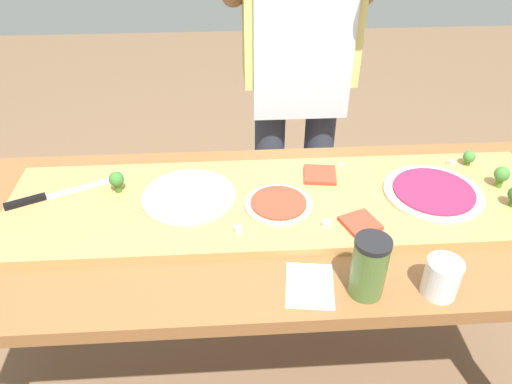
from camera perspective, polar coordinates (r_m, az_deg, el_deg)
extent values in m
plane|color=brown|center=(1.94, 1.17, -20.94)|extent=(8.00, 8.00, 0.00)
cube|color=brown|center=(1.99, -24.34, -7.26)|extent=(0.07, 0.07, 0.73)
cube|color=brown|center=(2.07, 24.30, -5.26)|extent=(0.07, 0.07, 0.73)
cube|color=brown|center=(1.37, 1.55, -3.62)|extent=(1.79, 0.72, 0.04)
cube|color=tan|center=(1.39, 2.88, -1.27)|extent=(1.54, 0.42, 0.03)
cube|color=#B7BABF|center=(1.51, -19.71, 0.40)|extent=(0.18, 0.10, 0.00)
cube|color=black|center=(1.50, -25.20, -1.01)|extent=(0.11, 0.06, 0.02)
cylinder|color=beige|center=(1.40, -7.78, -0.53)|extent=(0.27, 0.27, 0.01)
cylinder|color=beige|center=(1.39, -7.80, -0.26)|extent=(0.22, 0.22, 0.01)
cylinder|color=beige|center=(1.49, 19.86, -0.11)|extent=(0.28, 0.28, 0.01)
cylinder|color=#9E234C|center=(1.48, 19.92, 0.14)|extent=(0.23, 0.23, 0.01)
cylinder|color=beige|center=(1.36, 2.62, -1.50)|extent=(0.19, 0.19, 0.01)
cylinder|color=#BC3D28|center=(1.35, 2.63, -1.23)|extent=(0.15, 0.15, 0.01)
cube|color=#BC3D28|center=(1.32, 11.99, -3.56)|extent=(0.11, 0.11, 0.01)
cube|color=#BC3D28|center=(1.49, 7.43, 2.00)|extent=(0.11, 0.11, 0.01)
cylinder|color=#3F7220|center=(1.46, -15.70, 0.53)|extent=(0.02, 0.02, 0.03)
sphere|color=#38752D|center=(1.45, -15.89, 1.45)|extent=(0.04, 0.04, 0.04)
cylinder|color=#487A23|center=(1.66, 23.32, 3.16)|extent=(0.02, 0.02, 0.02)
sphere|color=#427F33|center=(1.65, 23.49, 3.78)|extent=(0.04, 0.04, 0.04)
cylinder|color=#487A23|center=(1.59, 26.35, 1.01)|extent=(0.02, 0.02, 0.03)
sphere|color=#427F33|center=(1.58, 26.63, 1.88)|extent=(0.04, 0.04, 0.04)
cube|color=white|center=(1.54, 9.82, 3.12)|extent=(0.02, 0.02, 0.01)
cube|color=silver|center=(1.64, 21.71, 3.16)|extent=(0.02, 0.02, 0.02)
cube|color=white|center=(1.30, 8.23, -3.68)|extent=(0.03, 0.03, 0.02)
cube|color=silver|center=(1.27, -2.13, -4.40)|extent=(0.02, 0.02, 0.02)
cylinder|color=white|center=(1.20, 20.73, -9.27)|extent=(0.08, 0.08, 0.09)
cylinder|color=white|center=(1.21, 20.55, -9.90)|extent=(0.07, 0.07, 0.05)
cylinder|color=#517033|center=(1.14, 12.93, -8.68)|extent=(0.08, 0.08, 0.14)
cylinder|color=black|center=(1.09, 13.47, -5.75)|extent=(0.08, 0.08, 0.01)
cube|color=white|center=(1.18, 6.25, -10.72)|extent=(0.13, 0.16, 0.00)
cylinder|color=#333847|center=(2.07, 1.52, 1.48)|extent=(0.12, 0.12, 0.90)
cylinder|color=#333847|center=(2.10, 6.97, 1.67)|extent=(0.12, 0.12, 0.90)
cube|color=#D1C670|center=(1.78, 5.36, 21.21)|extent=(0.40, 0.20, 0.55)
cube|color=silver|center=(1.70, 5.72, 17.59)|extent=(0.34, 0.01, 0.60)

